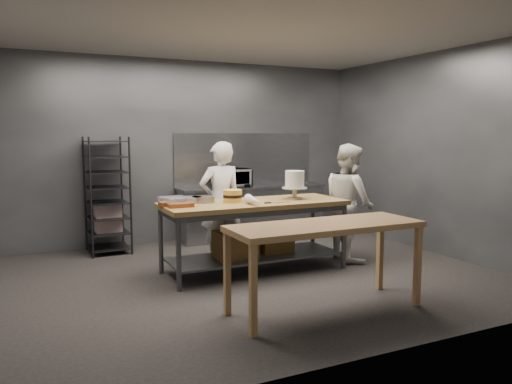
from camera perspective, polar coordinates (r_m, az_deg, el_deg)
ground at (r=6.42m, az=-0.23°, el=-9.54°), size 6.00×6.00×0.00m
back_wall at (r=8.50m, az=-7.50°, el=4.66°), size 6.00×0.04×3.00m
work_table at (r=6.51m, az=-0.30°, el=-4.14°), size 2.40×0.90×0.92m
near_counter at (r=5.08m, az=7.96°, el=-4.52°), size 2.00×0.70×0.90m
back_counter at (r=8.67m, az=-0.43°, el=-2.21°), size 2.60×0.60×0.90m
splashback_panel at (r=8.85m, az=-1.26°, el=3.82°), size 2.60×0.02×0.90m
speed_rack at (r=7.82m, az=-16.64°, el=-0.48°), size 0.61×0.66×1.75m
chef_behind at (r=6.95m, az=-4.08°, el=-1.18°), size 0.63×0.43×1.69m
chef_right at (r=7.23m, az=10.56°, el=-1.10°), size 0.74×0.89×1.66m
microwave at (r=8.45m, az=-2.57°, el=1.64°), size 0.54×0.37×0.30m
frosted_cake_stand at (r=6.70m, az=4.44°, el=1.23°), size 0.34×0.34×0.38m
layer_cake at (r=6.39m, az=-2.70°, el=-0.46°), size 0.24×0.24×0.16m
cake_pans at (r=6.37m, az=-7.36°, el=-0.91°), size 0.61×0.34×0.07m
piping_bag at (r=6.10m, az=-0.21°, el=-0.98°), size 0.13×0.38×0.12m
offset_spatula at (r=6.32m, az=2.06°, el=-1.22°), size 0.36×0.02×0.02m
pastry_clamshells at (r=6.11m, az=-9.14°, el=-1.10°), size 0.36×0.37×0.11m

